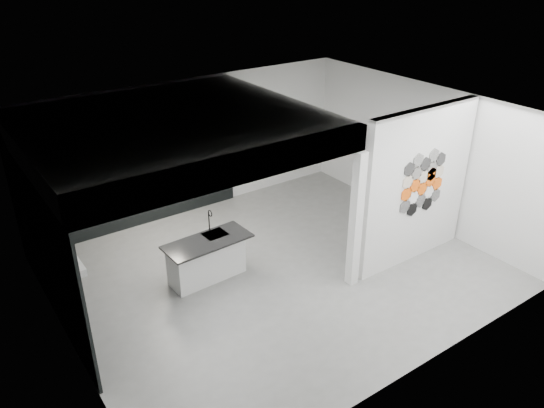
% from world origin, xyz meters
% --- Properties ---
extents(floor, '(7.00, 6.00, 0.01)m').
position_xyz_m(floor, '(0.00, 0.00, -0.01)').
color(floor, slate).
extents(partition_panel, '(2.45, 0.15, 2.80)m').
position_xyz_m(partition_panel, '(2.23, -1.00, 1.40)').
color(partition_panel, silver).
rests_on(partition_panel, floor).
extents(bay_clad_back, '(4.40, 0.04, 2.35)m').
position_xyz_m(bay_clad_back, '(-1.30, 2.97, 1.18)').
color(bay_clad_back, black).
rests_on(bay_clad_back, floor).
extents(bay_clad_left, '(0.04, 4.00, 2.35)m').
position_xyz_m(bay_clad_left, '(-3.47, 1.00, 1.18)').
color(bay_clad_left, black).
rests_on(bay_clad_left, floor).
extents(bulkhead, '(4.40, 4.00, 0.40)m').
position_xyz_m(bulkhead, '(-1.30, 1.00, 2.55)').
color(bulkhead, silver).
rests_on(bulkhead, corner_column).
extents(corner_column, '(0.16, 0.16, 2.35)m').
position_xyz_m(corner_column, '(0.82, -1.00, 1.18)').
color(corner_column, silver).
rests_on(corner_column, floor).
extents(fascia_beam, '(4.40, 0.16, 0.40)m').
position_xyz_m(fascia_beam, '(-1.30, -0.92, 2.55)').
color(fascia_beam, silver).
rests_on(fascia_beam, corner_column).
extents(wall_basin, '(0.40, 0.60, 0.12)m').
position_xyz_m(wall_basin, '(-3.24, 0.80, 0.85)').
color(wall_basin, silver).
rests_on(wall_basin, bay_clad_left).
extents(display_shelf, '(3.00, 0.15, 0.04)m').
position_xyz_m(display_shelf, '(-1.20, 2.87, 1.30)').
color(display_shelf, black).
rests_on(display_shelf, bay_clad_back).
extents(kitchen_island, '(1.48, 0.71, 1.17)m').
position_xyz_m(kitchen_island, '(-1.10, 0.50, 0.39)').
color(kitchen_island, silver).
rests_on(kitchen_island, floor).
extents(stockpot, '(0.28, 0.28, 0.19)m').
position_xyz_m(stockpot, '(-2.55, 2.87, 1.42)').
color(stockpot, black).
rests_on(stockpot, display_shelf).
extents(kettle, '(0.20, 0.20, 0.15)m').
position_xyz_m(kettle, '(-0.25, 2.87, 1.39)').
color(kettle, black).
rests_on(kettle, display_shelf).
extents(glass_bowl, '(0.16, 0.16, 0.09)m').
position_xyz_m(glass_bowl, '(0.15, 2.87, 1.37)').
color(glass_bowl, gray).
rests_on(glass_bowl, display_shelf).
extents(glass_vase, '(0.13, 0.13, 0.16)m').
position_xyz_m(glass_vase, '(0.15, 2.87, 1.40)').
color(glass_vase, gray).
rests_on(glass_vase, display_shelf).
extents(bottle_dark, '(0.08, 0.08, 0.17)m').
position_xyz_m(bottle_dark, '(-1.79, 2.87, 1.41)').
color(bottle_dark, black).
rests_on(bottle_dark, display_shelf).
extents(utensil_cup, '(0.08, 0.08, 0.09)m').
position_xyz_m(utensil_cup, '(-1.94, 2.87, 1.37)').
color(utensil_cup, black).
rests_on(utensil_cup, display_shelf).
extents(hex_tile_cluster, '(1.04, 0.02, 1.16)m').
position_xyz_m(hex_tile_cluster, '(2.26, -1.09, 1.50)').
color(hex_tile_cluster, black).
rests_on(hex_tile_cluster, partition_panel).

